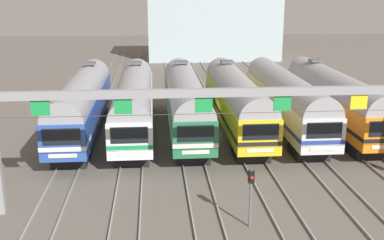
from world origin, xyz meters
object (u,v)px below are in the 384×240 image
at_px(commuter_train_orange, 334,97).
at_px(yard_signal_mast, 251,188).
at_px(commuter_train_green, 186,100).
at_px(catenary_gantry, 243,109).
at_px(commuter_train_silver, 286,98).
at_px(commuter_train_yellow, 236,99).
at_px(commuter_train_white, 134,101).
at_px(commuter_train_blue, 82,102).

relative_size(commuter_train_orange, yard_signal_mast, 6.01).
xyz_separation_m(commuter_train_green, catenary_gantry, (2.04, -13.50, 2.66)).
height_order(commuter_train_green, commuter_train_silver, commuter_train_green).
distance_m(commuter_train_orange, yard_signal_mast, 18.99).
relative_size(commuter_train_yellow, catenary_gantry, 0.71).
height_order(commuter_train_white, yard_signal_mast, commuter_train_white).
bearing_deg(commuter_train_blue, commuter_train_orange, 0.00).
relative_size(commuter_train_white, yard_signal_mast, 6.01).
bearing_deg(commuter_train_white, commuter_train_silver, -0.02).
height_order(commuter_train_orange, catenary_gantry, catenary_gantry).
bearing_deg(commuter_train_yellow, commuter_train_blue, 180.00).
bearing_deg(yard_signal_mast, commuter_train_yellow, 82.75).
xyz_separation_m(commuter_train_blue, commuter_train_yellow, (12.22, 0.00, 0.00)).
xyz_separation_m(commuter_train_silver, commuter_train_orange, (4.07, 0.00, 0.00)).
relative_size(commuter_train_yellow, yard_signal_mast, 6.01).
distance_m(commuter_train_yellow, catenary_gantry, 13.91).
bearing_deg(commuter_train_silver, commuter_train_green, 179.97).
xyz_separation_m(commuter_train_white, commuter_train_silver, (12.22, -0.00, -0.00)).
bearing_deg(commuter_train_white, yard_signal_mast, -69.11).
distance_m(commuter_train_blue, commuter_train_silver, 16.30).
height_order(commuter_train_yellow, commuter_train_orange, same).
xyz_separation_m(commuter_train_silver, yard_signal_mast, (-6.11, -16.01, -0.59)).
height_order(commuter_train_silver, commuter_train_orange, commuter_train_orange).
bearing_deg(commuter_train_green, commuter_train_white, 180.00).
height_order(catenary_gantry, yard_signal_mast, catenary_gantry).
bearing_deg(commuter_train_silver, commuter_train_white, 179.98).
bearing_deg(commuter_train_blue, catenary_gantry, -52.97).
relative_size(commuter_train_yellow, commuter_train_silver, 1.00).
bearing_deg(catenary_gantry, commuter_train_blue, 127.03).
bearing_deg(yard_signal_mast, commuter_train_white, 110.89).
relative_size(catenary_gantry, yard_signal_mast, 8.52).
bearing_deg(commuter_train_green, commuter_train_orange, 0.00).
distance_m(commuter_train_white, commuter_train_green, 4.07).
bearing_deg(commuter_train_silver, commuter_train_yellow, 179.94).
bearing_deg(catenary_gantry, yard_signal_mast, -90.00).
bearing_deg(catenary_gantry, commuter_train_yellow, 81.42).
distance_m(commuter_train_green, commuter_train_silver, 8.15).
distance_m(commuter_train_green, yard_signal_mast, 16.15).
height_order(commuter_train_blue, commuter_train_yellow, same).
xyz_separation_m(commuter_train_blue, commuter_train_silver, (16.30, -0.00, -0.00)).
bearing_deg(commuter_train_yellow, commuter_train_green, 180.00).
bearing_deg(catenary_gantry, commuter_train_silver, 65.64).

